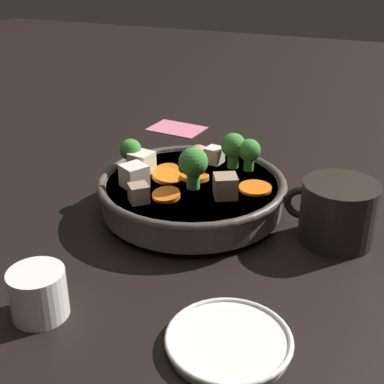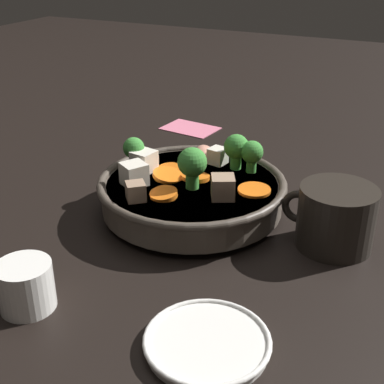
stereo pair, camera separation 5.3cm
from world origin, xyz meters
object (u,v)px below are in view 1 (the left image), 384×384
Objects in this scene: stirfry_bowl at (192,189)px; side_saucer at (229,341)px; dark_mug at (338,211)px; tea_cup at (38,293)px.

side_saucer is (-0.14, 0.25, -0.03)m from stirfry_bowl.
side_saucer is at bearing 74.87° from dark_mug.
stirfry_bowl reaches higher than dark_mug.
tea_cup is at bearing 45.56° from dark_mug.
tea_cup reaches higher than side_saucer.
tea_cup is at bearing 76.50° from stirfry_bowl.
side_saucer is at bearing 118.87° from stirfry_bowl.
tea_cup is (0.20, 0.03, 0.02)m from side_saucer.
side_saucer is at bearing -172.65° from tea_cup.
stirfry_bowl is at bearing -103.50° from tea_cup.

